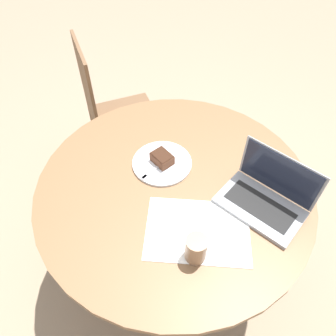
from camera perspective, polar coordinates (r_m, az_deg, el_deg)
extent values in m
plane|color=gray|center=(2.08, 0.78, -16.15)|extent=(12.00, 12.00, 0.00)
cylinder|color=brown|center=(2.07, 0.78, -16.04)|extent=(0.59, 0.59, 0.02)
cylinder|color=brown|center=(1.74, 0.91, -10.88)|extent=(0.11, 0.11, 0.73)
cylinder|color=brown|center=(1.42, 1.09, -3.27)|extent=(1.19, 1.19, 0.03)
cube|color=brown|center=(2.22, -7.44, 8.55)|extent=(0.59, 0.59, 0.02)
cube|color=brown|center=(2.03, -13.83, 13.12)|extent=(0.25, 0.32, 0.55)
cube|color=brown|center=(2.55, -3.96, 8.26)|extent=(0.05, 0.05, 0.45)
cube|color=brown|center=(2.28, -0.90, 2.38)|extent=(0.05, 0.05, 0.45)
cube|color=brown|center=(2.50, -12.38, 6.01)|extent=(0.05, 0.05, 0.45)
cube|color=brown|center=(2.23, -10.19, -0.26)|extent=(0.05, 0.05, 0.45)
cube|color=white|center=(1.29, 5.18, -10.77)|extent=(0.45, 0.35, 0.00)
cylinder|color=silver|center=(1.48, -1.05, 0.89)|extent=(0.27, 0.27, 0.01)
cube|color=brown|center=(1.46, -1.04, 1.67)|extent=(0.12, 0.11, 0.04)
cube|color=#351E13|center=(1.44, -1.05, 2.33)|extent=(0.11, 0.11, 0.00)
cube|color=silver|center=(1.45, -2.02, 0.01)|extent=(0.09, 0.15, 0.00)
cube|color=silver|center=(1.42, -4.15, -1.57)|extent=(0.04, 0.04, 0.00)
cylinder|color=#997556|center=(1.19, 4.90, -13.84)|extent=(0.08, 0.08, 0.11)
cube|color=gray|center=(1.38, 15.65, -6.57)|extent=(0.39, 0.32, 0.02)
cube|color=black|center=(1.37, 15.73, -6.34)|extent=(0.30, 0.22, 0.00)
cube|color=gray|center=(1.36, 18.87, -0.96)|extent=(0.31, 0.14, 0.21)
cube|color=black|center=(1.36, 18.79, -1.06)|extent=(0.29, 0.14, 0.19)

